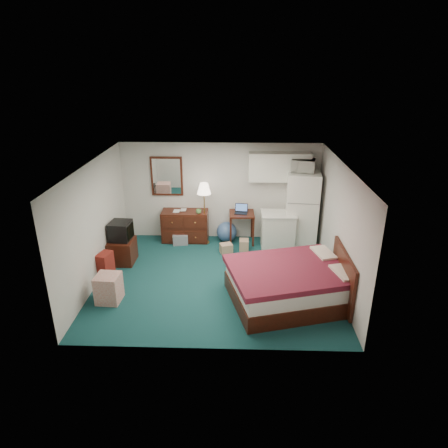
{
  "coord_description": "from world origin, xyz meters",
  "views": [
    {
      "loc": [
        0.41,
        -7.49,
        4.35
      ],
      "look_at": [
        0.15,
        0.45,
        1.09
      ],
      "focal_mm": 32.0,
      "sensor_mm": 36.0,
      "label": 1
    }
  ],
  "objects_px": {
    "kitchen_counter": "(278,231)",
    "fridge": "(302,209)",
    "dresser": "(185,226)",
    "desk": "(242,227)",
    "tv_stand": "(122,251)",
    "floor_lamp": "(204,214)",
    "bed": "(290,284)",
    "suitcase": "(106,266)"
  },
  "relations": [
    {
      "from": "floor_lamp",
      "to": "fridge",
      "type": "height_order",
      "value": "fridge"
    },
    {
      "from": "tv_stand",
      "to": "fridge",
      "type": "bearing_deg",
      "value": 16.14
    },
    {
      "from": "bed",
      "to": "tv_stand",
      "type": "distance_m",
      "value": 3.96
    },
    {
      "from": "kitchen_counter",
      "to": "suitcase",
      "type": "height_order",
      "value": "kitchen_counter"
    },
    {
      "from": "floor_lamp",
      "to": "suitcase",
      "type": "relative_size",
      "value": 2.65
    },
    {
      "from": "suitcase",
      "to": "desk",
      "type": "bearing_deg",
      "value": 48.56
    },
    {
      "from": "fridge",
      "to": "bed",
      "type": "relative_size",
      "value": 0.86
    },
    {
      "from": "desk",
      "to": "suitcase",
      "type": "xyz_separation_m",
      "value": [
        -2.91,
        -1.99,
        -0.1
      ]
    },
    {
      "from": "desk",
      "to": "fridge",
      "type": "xyz_separation_m",
      "value": [
        1.48,
        -0.08,
        0.54
      ]
    },
    {
      "from": "kitchen_counter",
      "to": "fridge",
      "type": "distance_m",
      "value": 0.8
    },
    {
      "from": "desk",
      "to": "floor_lamp",
      "type": "bearing_deg",
      "value": -176.38
    },
    {
      "from": "desk",
      "to": "suitcase",
      "type": "height_order",
      "value": "desk"
    },
    {
      "from": "kitchen_counter",
      "to": "bed",
      "type": "height_order",
      "value": "kitchen_counter"
    },
    {
      "from": "desk",
      "to": "kitchen_counter",
      "type": "relative_size",
      "value": 0.9
    },
    {
      "from": "fridge",
      "to": "suitcase",
      "type": "bearing_deg",
      "value": -151.0
    },
    {
      "from": "floor_lamp",
      "to": "tv_stand",
      "type": "distance_m",
      "value": 2.21
    },
    {
      "from": "desk",
      "to": "fridge",
      "type": "height_order",
      "value": "fridge"
    },
    {
      "from": "dresser",
      "to": "bed",
      "type": "distance_m",
      "value": 3.63
    },
    {
      "from": "dresser",
      "to": "desk",
      "type": "relative_size",
      "value": 1.49
    },
    {
      "from": "fridge",
      "to": "desk",
      "type": "bearing_deg",
      "value": -177.55
    },
    {
      "from": "floor_lamp",
      "to": "tv_stand",
      "type": "xyz_separation_m",
      "value": [
        -1.82,
        -1.13,
        -0.52
      ]
    },
    {
      "from": "fridge",
      "to": "tv_stand",
      "type": "bearing_deg",
      "value": -159.49
    },
    {
      "from": "tv_stand",
      "to": "floor_lamp",
      "type": "bearing_deg",
      "value": 32.92
    },
    {
      "from": "kitchen_counter",
      "to": "fridge",
      "type": "bearing_deg",
      "value": 19.63
    },
    {
      "from": "desk",
      "to": "tv_stand",
      "type": "relative_size",
      "value": 1.31
    },
    {
      "from": "dresser",
      "to": "fridge",
      "type": "bearing_deg",
      "value": -2.68
    },
    {
      "from": "kitchen_counter",
      "to": "tv_stand",
      "type": "bearing_deg",
      "value": -166.19
    },
    {
      "from": "desk",
      "to": "fridge",
      "type": "distance_m",
      "value": 1.58
    },
    {
      "from": "bed",
      "to": "dresser",
      "type": "bearing_deg",
      "value": 115.37
    },
    {
      "from": "fridge",
      "to": "suitcase",
      "type": "height_order",
      "value": "fridge"
    },
    {
      "from": "bed",
      "to": "tv_stand",
      "type": "relative_size",
      "value": 3.63
    },
    {
      "from": "floor_lamp",
      "to": "desk",
      "type": "relative_size",
      "value": 2.01
    },
    {
      "from": "desk",
      "to": "suitcase",
      "type": "distance_m",
      "value": 3.53
    },
    {
      "from": "kitchen_counter",
      "to": "fridge",
      "type": "relative_size",
      "value": 0.47
    },
    {
      "from": "kitchen_counter",
      "to": "dresser",
      "type": "bearing_deg",
      "value": 171.26
    },
    {
      "from": "floor_lamp",
      "to": "desk",
      "type": "bearing_deg",
      "value": 5.31
    },
    {
      "from": "bed",
      "to": "suitcase",
      "type": "height_order",
      "value": "bed"
    },
    {
      "from": "suitcase",
      "to": "dresser",
      "type": "bearing_deg",
      "value": 68.69
    },
    {
      "from": "dresser",
      "to": "kitchen_counter",
      "type": "height_order",
      "value": "kitchen_counter"
    },
    {
      "from": "dresser",
      "to": "desk",
      "type": "distance_m",
      "value": 1.46
    },
    {
      "from": "desk",
      "to": "fridge",
      "type": "bearing_deg",
      "value": -4.64
    },
    {
      "from": "desk",
      "to": "kitchen_counter",
      "type": "bearing_deg",
      "value": -19.72
    }
  ]
}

